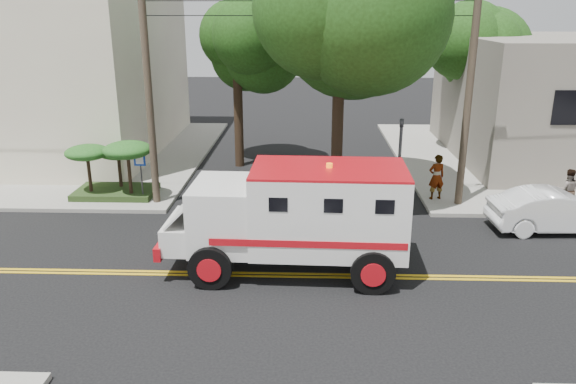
{
  "coord_description": "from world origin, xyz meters",
  "views": [
    {
      "loc": [
        0.33,
        -14.85,
        7.43
      ],
      "look_at": [
        -0.28,
        2.96,
        1.6
      ],
      "focal_mm": 35.0,
      "sensor_mm": 36.0,
      "label": 1
    }
  ],
  "objects_px": {
    "armored_truck": "(297,213)",
    "parked_sedan": "(556,211)",
    "pedestrian_a": "(436,177)",
    "pedestrian_b": "(567,190)"
  },
  "relations": [
    {
      "from": "parked_sedan",
      "to": "pedestrian_b",
      "type": "distance_m",
      "value": 2.04
    },
    {
      "from": "armored_truck",
      "to": "pedestrian_b",
      "type": "relative_size",
      "value": 4.35
    },
    {
      "from": "armored_truck",
      "to": "parked_sedan",
      "type": "height_order",
      "value": "armored_truck"
    },
    {
      "from": "parked_sedan",
      "to": "pedestrian_a",
      "type": "relative_size",
      "value": 2.45
    },
    {
      "from": "parked_sedan",
      "to": "pedestrian_a",
      "type": "xyz_separation_m",
      "value": [
        -3.52,
        2.93,
        0.33
      ]
    },
    {
      "from": "armored_truck",
      "to": "pedestrian_a",
      "type": "xyz_separation_m",
      "value": [
        5.44,
        6.37,
        -0.75
      ]
    },
    {
      "from": "parked_sedan",
      "to": "pedestrian_b",
      "type": "height_order",
      "value": "pedestrian_b"
    },
    {
      "from": "armored_truck",
      "to": "pedestrian_b",
      "type": "xyz_separation_m",
      "value": [
        10.06,
        5.15,
        -0.85
      ]
    },
    {
      "from": "parked_sedan",
      "to": "pedestrian_a",
      "type": "bearing_deg",
      "value": 47.43
    },
    {
      "from": "pedestrian_a",
      "to": "pedestrian_b",
      "type": "relative_size",
      "value": 1.12
    }
  ]
}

